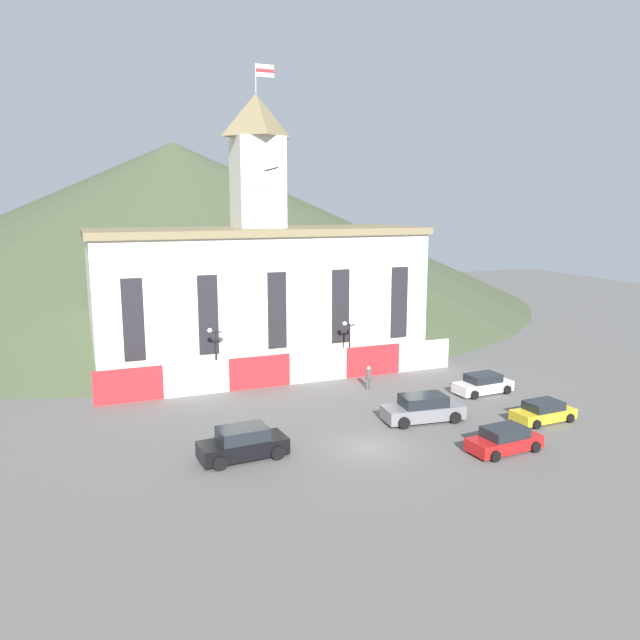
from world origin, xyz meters
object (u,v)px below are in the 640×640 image
(car_white_taxi, at_px, (483,384))
(car_red_sedan, at_px, (504,440))
(street_lamp_right, at_px, (350,335))
(pedestrian, at_px, (369,377))
(street_lamp_far_right, at_px, (216,344))
(car_yellow_coupe, at_px, (543,412))
(car_gray_pickup, at_px, (423,409))
(car_black_suv, at_px, (243,444))

(car_white_taxi, xyz_separation_m, car_red_sedan, (-5.76, -9.81, -0.02))
(street_lamp_right, distance_m, pedestrian, 4.99)
(street_lamp_right, bearing_deg, street_lamp_far_right, -180.00)
(street_lamp_far_right, distance_m, street_lamp_right, 11.19)
(street_lamp_far_right, xyz_separation_m, car_yellow_coupe, (18.17, -15.21, -2.89))
(street_lamp_far_right, distance_m, pedestrian, 11.94)
(car_red_sedan, height_order, car_gray_pickup, car_gray_pickup)
(street_lamp_right, bearing_deg, pedestrian, -94.85)
(car_black_suv, xyz_separation_m, pedestrian, (12.48, 9.38, 0.15))
(street_lamp_right, bearing_deg, car_white_taxi, -50.41)
(car_black_suv, bearing_deg, pedestrian, 33.20)
(pedestrian, bearing_deg, car_black_suv, 122.59)
(car_black_suv, distance_m, car_white_taxi, 20.61)
(street_lamp_right, xyz_separation_m, car_black_suv, (-12.85, -13.75, -2.51))
(street_lamp_right, height_order, car_yellow_coupe, street_lamp_right)
(car_red_sedan, bearing_deg, car_black_suv, 157.37)
(car_white_taxi, bearing_deg, car_red_sedan, 56.27)
(street_lamp_right, distance_m, car_black_suv, 18.99)
(pedestrian, bearing_deg, street_lamp_far_right, 63.63)
(car_red_sedan, distance_m, pedestrian, 14.14)
(car_red_sedan, bearing_deg, car_white_taxi, 55.11)
(car_white_taxi, relative_size, car_gray_pickup, 0.84)
(street_lamp_far_right, distance_m, car_white_taxi, 20.41)
(street_lamp_right, xyz_separation_m, pedestrian, (-0.37, -4.38, -2.36))
(street_lamp_far_right, bearing_deg, pedestrian, -22.03)
(car_red_sedan, bearing_deg, street_lamp_right, 89.71)
(street_lamp_far_right, relative_size, car_white_taxi, 1.05)
(street_lamp_far_right, xyz_separation_m, car_red_sedan, (12.54, -18.41, -2.85))
(street_lamp_far_right, bearing_deg, car_white_taxi, -25.17)
(car_black_suv, height_order, car_yellow_coupe, car_black_suv)
(car_red_sedan, relative_size, pedestrian, 2.53)
(car_yellow_coupe, bearing_deg, car_red_sedan, -153.15)
(car_gray_pickup, height_order, car_yellow_coupe, car_gray_pickup)
(car_black_suv, distance_m, car_yellow_coupe, 19.88)
(car_red_sedan, height_order, pedestrian, pedestrian)
(car_black_suv, xyz_separation_m, car_yellow_coupe, (19.83, -1.46, -0.20))
(car_red_sedan, relative_size, car_yellow_coupe, 1.06)
(street_lamp_right, height_order, pedestrian, street_lamp_right)
(street_lamp_right, relative_size, car_black_suv, 0.90)
(car_black_suv, bearing_deg, car_gray_pickup, 3.30)
(street_lamp_right, height_order, car_black_suv, street_lamp_right)
(car_red_sedan, distance_m, car_gray_pickup, 6.41)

